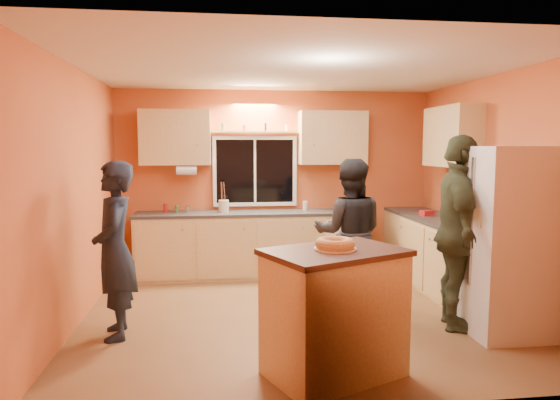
{
  "coord_description": "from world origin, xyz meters",
  "views": [
    {
      "loc": [
        -0.84,
        -5.16,
        1.79
      ],
      "look_at": [
        -0.14,
        0.4,
        1.2
      ],
      "focal_mm": 32.0,
      "sensor_mm": 36.0,
      "label": 1
    }
  ],
  "objects": [
    {
      "name": "person_left",
      "position": [
        -1.8,
        -0.42,
        0.83
      ],
      "size": [
        0.5,
        0.67,
        1.67
      ],
      "primitive_type": "imported",
      "rotation": [
        0.0,
        0.0,
        -1.39
      ],
      "color": "black",
      "rests_on": "ground"
    },
    {
      "name": "mixing_bowl",
      "position": [
        1.1,
        1.67,
        0.95
      ],
      "size": [
        0.44,
        0.44,
        0.09
      ],
      "primitive_type": "imported",
      "rotation": [
        0.0,
        0.0,
        0.14
      ],
      "color": "black",
      "rests_on": "back_counter"
    },
    {
      "name": "ground",
      "position": [
        0.0,
        0.0,
        0.0
      ],
      "size": [
        4.5,
        4.5,
        0.0
      ],
      "primitive_type": "plane",
      "color": "brown",
      "rests_on": "ground"
    },
    {
      "name": "room_shell",
      "position": [
        0.12,
        0.41,
        1.62
      ],
      "size": [
        4.54,
        4.04,
        2.61
      ],
      "color": "#CB6734",
      "rests_on": "ground"
    },
    {
      "name": "island",
      "position": [
        0.06,
        -1.46,
        0.51
      ],
      "size": [
        1.24,
        1.07,
        1.0
      ],
      "rotation": [
        0.0,
        0.0,
        0.42
      ],
      "color": "tan",
      "rests_on": "ground"
    },
    {
      "name": "utensil_crock",
      "position": [
        -0.75,
        1.68,
        0.99
      ],
      "size": [
        0.14,
        0.14,
        0.17
      ],
      "primitive_type": "cylinder",
      "color": "beige",
      "rests_on": "back_counter"
    },
    {
      "name": "potted_plant",
      "position": [
        1.95,
        -0.0,
        1.07
      ],
      "size": [
        0.3,
        0.26,
        0.33
      ],
      "primitive_type": "imported",
      "rotation": [
        0.0,
        0.0,
        0.02
      ],
      "color": "gray",
      "rests_on": "right_counter"
    },
    {
      "name": "back_counter",
      "position": [
        0.01,
        1.7,
        0.45
      ],
      "size": [
        4.23,
        0.62,
        0.9
      ],
      "color": "tan",
      "rests_on": "ground"
    },
    {
      "name": "person_right",
      "position": [
        1.5,
        -0.6,
        0.96
      ],
      "size": [
        0.77,
        1.21,
        1.91
      ],
      "primitive_type": "imported",
      "rotation": [
        0.0,
        0.0,
        1.28
      ],
      "color": "#2F3622",
      "rests_on": "ground"
    },
    {
      "name": "refrigerator",
      "position": [
        1.89,
        -0.8,
        0.9
      ],
      "size": [
        0.72,
        0.7,
        1.8
      ],
      "primitive_type": "cube",
      "color": "silver",
      "rests_on": "ground"
    },
    {
      "name": "bundt_pastry",
      "position": [
        0.06,
        -1.46,
        1.05
      ],
      "size": [
        0.31,
        0.31,
        0.09
      ],
      "primitive_type": "torus",
      "color": "tan",
      "rests_on": "island"
    },
    {
      "name": "right_counter",
      "position": [
        1.95,
        0.5,
        0.45
      ],
      "size": [
        0.62,
        1.84,
        0.9
      ],
      "color": "tan",
      "rests_on": "ground"
    },
    {
      "name": "red_box",
      "position": [
        1.88,
        1.02,
        0.94
      ],
      "size": [
        0.19,
        0.16,
        0.07
      ],
      "primitive_type": "cube",
      "rotation": [
        0.0,
        0.0,
        0.26
      ],
      "color": "#AD1A1B",
      "rests_on": "right_counter"
    },
    {
      "name": "person_center",
      "position": [
        0.62,
        0.22,
        0.83
      ],
      "size": [
        0.94,
        0.81,
        1.67
      ],
      "primitive_type": "imported",
      "rotation": [
        0.0,
        0.0,
        2.89
      ],
      "color": "black",
      "rests_on": "ground"
    }
  ]
}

